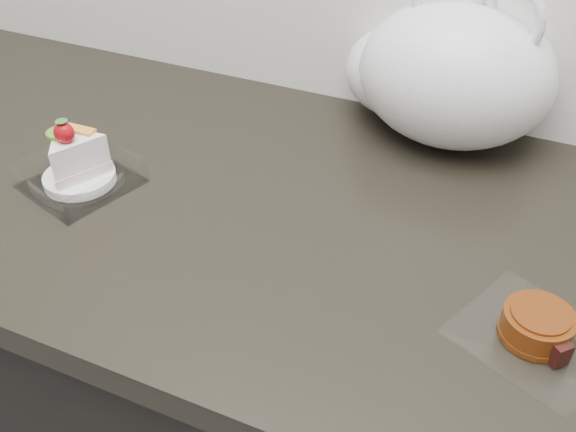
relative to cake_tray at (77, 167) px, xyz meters
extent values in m
cube|color=black|center=(0.30, 0.07, -0.50)|extent=(2.00, 0.60, 0.86)
cube|color=black|center=(0.30, 0.07, -0.05)|extent=(2.04, 0.64, 0.04)
cube|color=white|center=(0.00, 0.00, -0.03)|extent=(0.16, 0.16, 0.00)
cylinder|color=white|center=(0.00, 0.00, -0.02)|extent=(0.10, 0.10, 0.01)
ellipsoid|color=red|center=(0.00, -0.01, 0.06)|extent=(0.03, 0.02, 0.03)
cone|color=#2D7223|center=(0.00, -0.01, 0.07)|extent=(0.02, 0.02, 0.01)
cylinder|color=#5B972B|center=(-0.02, 0.00, 0.05)|extent=(0.04, 0.04, 0.00)
cube|color=orange|center=(0.00, 0.02, 0.05)|extent=(0.04, 0.02, 0.00)
cube|color=white|center=(0.60, -0.03, -0.03)|extent=(0.19, 0.18, 0.00)
cylinder|color=maroon|center=(0.60, -0.03, -0.01)|extent=(0.09, 0.09, 0.03)
cylinder|color=maroon|center=(0.60, -0.03, -0.02)|extent=(0.09, 0.09, 0.01)
cylinder|color=maroon|center=(0.60, -0.03, 0.01)|extent=(0.07, 0.07, 0.00)
cube|color=black|center=(0.63, -0.06, -0.01)|extent=(0.03, 0.03, 0.03)
ellipsoid|color=white|center=(0.43, 0.32, 0.08)|extent=(0.30, 0.24, 0.21)
ellipsoid|color=white|center=(0.34, 0.35, 0.05)|extent=(0.18, 0.16, 0.14)
torus|color=white|center=(0.41, 0.32, 0.17)|extent=(0.12, 0.02, 0.11)
torus|color=white|center=(0.48, 0.32, 0.17)|extent=(0.10, 0.05, 0.11)
camera|label=1|loc=(0.55, -0.55, 0.48)|focal=40.00mm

